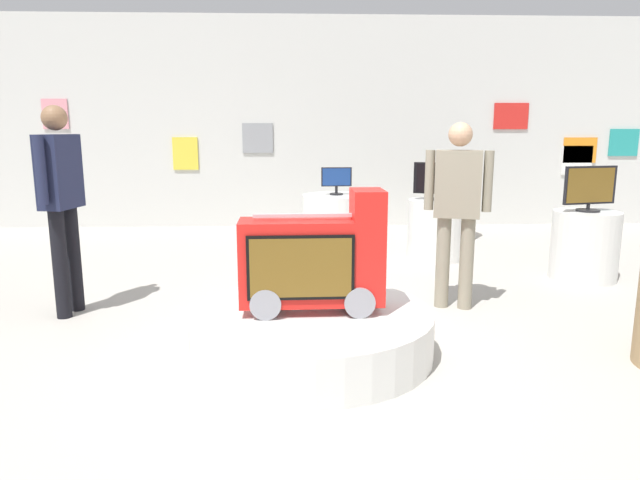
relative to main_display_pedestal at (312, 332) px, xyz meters
name	(u,v)px	position (x,y,z in m)	size (l,w,h in m)	color
ground_plane	(321,352)	(0.06, 0.03, -0.16)	(30.00, 30.00, 0.00)	#B2ADA3
back_wall_display	(307,124)	(0.07, 5.38, 1.47)	(12.59, 0.13, 3.25)	silver
main_display_pedestal	(312,332)	(0.00, 0.00, 0.00)	(1.68, 1.68, 0.31)	silver
novelty_firetruck_tv	(314,263)	(0.02, -0.01, 0.49)	(0.98, 0.40, 0.83)	gray
display_pedestal_left_rear	(436,229)	(1.57, 2.90, 0.20)	(0.68, 0.68, 0.71)	silver
tv_on_left_rear	(438,180)	(1.57, 2.89, 0.80)	(0.56, 0.22, 0.44)	black
display_pedestal_center_rear	(336,222)	(0.41, 3.49, 0.20)	(0.87, 0.87, 0.71)	silver
tv_on_center_rear	(336,179)	(0.41, 3.48, 0.76)	(0.39, 0.17, 0.35)	black
display_pedestal_right_rear	(453,213)	(2.12, 4.19, 0.20)	(0.65, 0.65, 0.71)	silver
tv_on_right_rear	(455,175)	(2.12, 4.18, 0.75)	(0.38, 0.16, 0.34)	black
display_pedestal_far_right	(585,245)	(2.88, 1.90, 0.20)	(0.66, 0.66, 0.71)	silver
tv_on_far_right	(590,188)	(2.88, 1.89, 0.80)	(0.59, 0.23, 0.46)	black
shopper_browsing_near_truck	(457,202)	(1.27, 1.00, 0.78)	(0.54, 0.30, 1.60)	gray
shopper_browsing_rear	(61,194)	(-2.02, 0.96, 0.86)	(0.26, 0.55, 1.73)	black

